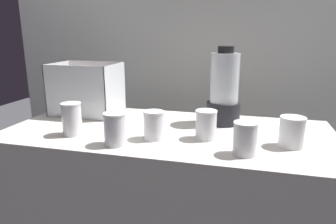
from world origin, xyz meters
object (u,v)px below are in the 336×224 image
(carrot_display_bin, at_px, (86,98))
(juice_cup_carrot_right, at_px, (206,126))
(juice_cup_orange_left, at_px, (115,130))
(juice_cup_orange_rightmost, at_px, (292,134))
(blender_pitcher, at_px, (224,91))
(juice_cup_mango_far_right, at_px, (245,140))
(juice_cup_pomegranate_middle, at_px, (154,126))
(juice_cup_orange_far_left, at_px, (72,121))

(carrot_display_bin, height_order, juice_cup_carrot_right, carrot_display_bin)
(juice_cup_orange_left, xyz_separation_m, juice_cup_orange_rightmost, (0.64, 0.15, -0.01))
(blender_pitcher, height_order, juice_cup_orange_left, blender_pitcher)
(juice_cup_mango_far_right, bearing_deg, carrot_display_bin, 155.52)
(juice_cup_orange_left, xyz_separation_m, juice_cup_pomegranate_middle, (0.12, 0.10, -0.00))
(juice_cup_orange_left, relative_size, juice_cup_carrot_right, 1.06)
(blender_pitcher, height_order, juice_cup_pomegranate_middle, blender_pitcher)
(carrot_display_bin, distance_m, blender_pitcher, 0.71)
(juice_cup_orange_left, distance_m, juice_cup_mango_far_right, 0.47)
(juice_cup_carrot_right, bearing_deg, carrot_display_bin, 159.88)
(juice_cup_carrot_right, bearing_deg, juice_cup_pomegranate_middle, -165.02)
(juice_cup_mango_far_right, bearing_deg, juice_cup_orange_far_left, 176.71)
(juice_cup_pomegranate_middle, xyz_separation_m, juice_cup_orange_rightmost, (0.52, 0.05, -0.00))
(juice_cup_orange_left, relative_size, juice_cup_mango_far_right, 1.06)
(blender_pitcher, height_order, juice_cup_mango_far_right, blender_pitcher)
(juice_cup_pomegranate_middle, xyz_separation_m, juice_cup_carrot_right, (0.20, 0.05, 0.00))
(juice_cup_orange_left, height_order, juice_cup_carrot_right, juice_cup_orange_left)
(juice_cup_pomegranate_middle, bearing_deg, juice_cup_carrot_right, 14.98)
(juice_cup_orange_left, bearing_deg, juice_cup_orange_far_left, 163.84)
(juice_cup_orange_far_left, height_order, juice_cup_orange_left, juice_cup_orange_far_left)
(blender_pitcher, xyz_separation_m, juice_cup_orange_left, (-0.37, -0.39, -0.09))
(carrot_display_bin, bearing_deg, juice_cup_carrot_right, -20.12)
(juice_cup_orange_left, height_order, juice_cup_mango_far_right, juice_cup_orange_left)
(blender_pitcher, bearing_deg, juice_cup_pomegranate_middle, -130.37)
(carrot_display_bin, relative_size, blender_pitcher, 0.93)
(juice_cup_mango_far_right, bearing_deg, blender_pitcher, 106.06)
(juice_cup_pomegranate_middle, height_order, juice_cup_mango_far_right, juice_cup_mango_far_right)
(juice_cup_orange_far_left, relative_size, juice_cup_orange_rightmost, 1.18)
(juice_cup_carrot_right, bearing_deg, juice_cup_orange_far_left, -170.74)
(blender_pitcher, bearing_deg, juice_cup_mango_far_right, -73.94)
(blender_pitcher, xyz_separation_m, juice_cup_pomegranate_middle, (-0.25, -0.29, -0.10))
(carrot_display_bin, bearing_deg, blender_pitcher, -0.35)
(juice_cup_orange_far_left, bearing_deg, juice_cup_carrot_right, 9.26)
(juice_cup_carrot_right, bearing_deg, juice_cup_orange_rightmost, -1.14)
(juice_cup_orange_rightmost, bearing_deg, juice_cup_orange_far_left, -174.56)
(juice_cup_pomegranate_middle, bearing_deg, juice_cup_orange_rightmost, 5.20)
(juice_cup_orange_far_left, bearing_deg, blender_pitcher, 28.95)
(carrot_display_bin, distance_m, juice_cup_orange_rightmost, 1.00)
(blender_pitcher, distance_m, juice_cup_orange_left, 0.54)
(blender_pitcher, relative_size, juice_cup_mango_far_right, 3.02)
(carrot_display_bin, relative_size, juice_cup_orange_rightmost, 2.87)
(blender_pitcher, height_order, juice_cup_orange_far_left, blender_pitcher)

